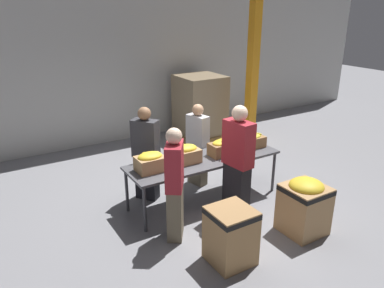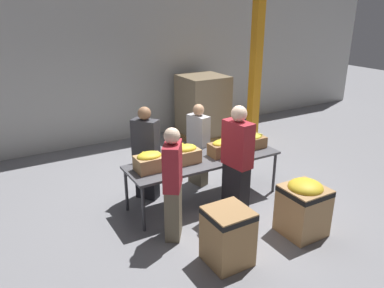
% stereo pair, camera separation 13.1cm
% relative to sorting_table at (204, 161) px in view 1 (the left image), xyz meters
% --- Properties ---
extents(ground_plane, '(30.00, 30.00, 0.00)m').
position_rel_sorting_table_xyz_m(ground_plane, '(0.00, 0.00, -0.72)').
color(ground_plane, gray).
extents(wall_back, '(16.00, 0.08, 4.00)m').
position_rel_sorting_table_xyz_m(wall_back, '(0.00, 3.68, 1.28)').
color(wall_back, '#B7B7B2').
rests_on(wall_back, ground_plane).
extents(sorting_table, '(2.61, 0.81, 0.78)m').
position_rel_sorting_table_xyz_m(sorting_table, '(0.00, 0.00, 0.00)').
color(sorting_table, '#4C4C51').
rests_on(sorting_table, ground_plane).
extents(banana_box_0, '(0.43, 0.33, 0.30)m').
position_rel_sorting_table_xyz_m(banana_box_0, '(-0.96, 0.02, 0.20)').
color(banana_box_0, tan).
rests_on(banana_box_0, sorting_table).
extents(banana_box_1, '(0.42, 0.32, 0.31)m').
position_rel_sorting_table_xyz_m(banana_box_1, '(-0.33, 0.03, 0.20)').
color(banana_box_1, tan).
rests_on(banana_box_1, sorting_table).
extents(banana_box_2, '(0.48, 0.34, 0.28)m').
position_rel_sorting_table_xyz_m(banana_box_2, '(0.36, -0.02, 0.19)').
color(banana_box_2, olive).
rests_on(banana_box_2, sorting_table).
extents(banana_box_3, '(0.49, 0.33, 0.26)m').
position_rel_sorting_table_xyz_m(banana_box_3, '(0.98, 0.03, 0.18)').
color(banana_box_3, olive).
rests_on(banana_box_3, sorting_table).
extents(volunteer_0, '(0.44, 0.48, 1.62)m').
position_rel_sorting_table_xyz_m(volunteer_0, '(-0.78, 0.59, 0.08)').
color(volunteer_0, black).
rests_on(volunteer_0, ground_plane).
extents(volunteer_1, '(0.30, 0.50, 1.79)m').
position_rel_sorting_table_xyz_m(volunteer_1, '(0.20, -0.63, 0.16)').
color(volunteer_1, black).
rests_on(volunteer_1, ground_plane).
extents(volunteer_2, '(0.29, 0.44, 1.52)m').
position_rel_sorting_table_xyz_m(volunteer_2, '(0.26, 0.62, 0.03)').
color(volunteer_2, '#6B604C').
rests_on(volunteer_2, ground_plane).
extents(volunteer_3, '(0.43, 0.49, 1.65)m').
position_rel_sorting_table_xyz_m(volunteer_3, '(-0.92, -0.67, 0.09)').
color(volunteer_3, '#6B604C').
rests_on(volunteer_3, ground_plane).
extents(donation_bin_0, '(0.54, 0.54, 0.76)m').
position_rel_sorting_table_xyz_m(donation_bin_0, '(-0.59, -1.53, -0.32)').
color(donation_bin_0, '#A37A4C').
rests_on(donation_bin_0, ground_plane).
extents(donation_bin_1, '(0.58, 0.58, 0.84)m').
position_rel_sorting_table_xyz_m(donation_bin_1, '(0.73, -1.53, -0.28)').
color(donation_bin_1, tan).
rests_on(donation_bin_1, ground_plane).
extents(support_pillar, '(0.21, 0.21, 4.00)m').
position_rel_sorting_table_xyz_m(support_pillar, '(2.42, 1.76, 1.28)').
color(support_pillar, orange).
rests_on(support_pillar, ground_plane).
extents(pallet_stack_0, '(1.12, 1.12, 1.56)m').
position_rel_sorting_table_xyz_m(pallet_stack_0, '(1.69, 2.79, 0.04)').
color(pallet_stack_0, olive).
rests_on(pallet_stack_0, ground_plane).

